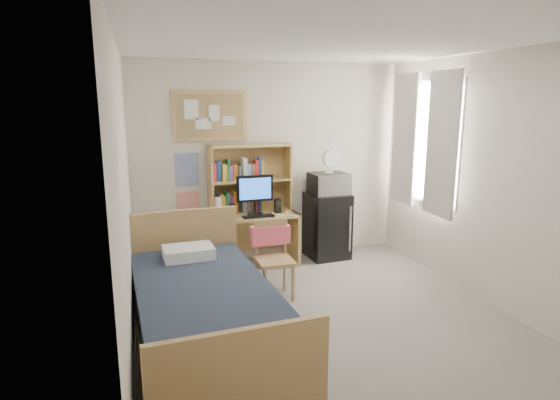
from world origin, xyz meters
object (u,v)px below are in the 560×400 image
object	(u,v)px
mini_fridge	(327,225)
monitor	(255,195)
bed	(205,320)
bulletin_board	(210,116)
speaker_right	(278,206)
speaker_left	(232,210)
desk	(254,239)
microwave	(328,184)
desk_fan	(329,163)
desk_chair	(275,260)

from	to	relation	value
mini_fridge	monitor	distance (m)	1.14
bed	monitor	xyz separation A→B (m)	(0.93, 1.97, 0.63)
bulletin_board	speaker_right	xyz separation A→B (m)	(0.78, -0.33, -1.14)
bulletin_board	speaker_left	xyz separation A→B (m)	(0.18, -0.35, -1.15)
bulletin_board	desk	xyz separation A→B (m)	(0.48, -0.28, -1.58)
mini_fridge	bed	bearing A→B (deg)	-137.43
microwave	speaker_left	bearing A→B (deg)	179.08
desk	desk_fan	distance (m)	1.41
speaker_left	microwave	distance (m)	1.35
mini_fridge	desk	bearing A→B (deg)	177.20
microwave	desk_fan	distance (m)	0.28
speaker_left	speaker_right	xyz separation A→B (m)	(0.60, 0.02, 0.01)
bulletin_board	monitor	size ratio (longest dim) A/B	1.89
microwave	desk_fan	xyz separation A→B (m)	(0.00, 0.00, 0.28)
mini_fridge	speaker_right	bearing A→B (deg)	-178.33
desk_chair	bed	bearing A→B (deg)	-132.25
desk	speaker_left	distance (m)	0.52
desk_chair	desk_fan	size ratio (longest dim) A/B	3.01
bulletin_board	speaker_left	size ratio (longest dim) A/B	5.86
monitor	desk_chair	bearing A→B (deg)	-93.85
mini_fridge	bed	xyz separation A→B (m)	(-1.95, -2.06, -0.14)
desk	bed	bearing A→B (deg)	-116.21
desk_chair	monitor	size ratio (longest dim) A/B	1.69
desk_chair	speaker_right	world-z (taller)	speaker_right
desk	speaker_right	xyz separation A→B (m)	(0.30, -0.05, 0.43)
speaker_right	desk	bearing A→B (deg)	168.69
bulletin_board	monitor	world-z (taller)	bulletin_board
speaker_left	desk_fan	bearing A→B (deg)	1.24
monitor	speaker_left	world-z (taller)	monitor
mini_fridge	monitor	size ratio (longest dim) A/B	1.77
microwave	desk_chair	bearing A→B (deg)	-138.45
desk_chair	desk_fan	distance (m)	1.75
desk_chair	microwave	size ratio (longest dim) A/B	1.73
desk	desk_fan	world-z (taller)	desk_fan
desk	monitor	xyz separation A→B (m)	(0.00, -0.06, 0.59)
speaker_left	desk_fan	size ratio (longest dim) A/B	0.58
bulletin_board	desk	distance (m)	1.67
mini_fridge	microwave	size ratio (longest dim) A/B	1.82
microwave	desk	bearing A→B (deg)	176.09
speaker_left	desk_fan	distance (m)	1.43
desk	bed	xyz separation A→B (m)	(-0.92, -2.03, -0.04)
bulletin_board	desk_fan	bearing A→B (deg)	-10.66
bed	microwave	bearing A→B (deg)	42.90
bulletin_board	desk_chair	bearing A→B (deg)	-71.91
speaker_right	desk_chair	bearing A→B (deg)	-109.90
bulletin_board	microwave	distance (m)	1.78
bed	bulletin_board	bearing A→B (deg)	75.85
desk_chair	monitor	bearing A→B (deg)	88.64
speaker_right	microwave	distance (m)	0.77
desk_fan	monitor	bearing A→B (deg)	179.44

